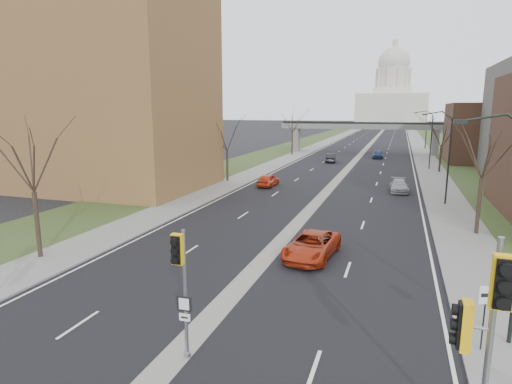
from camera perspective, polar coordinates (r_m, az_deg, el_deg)
The scene contains 28 objects.
ground at distance 16.19m, azimuth -13.04°, elevation -22.75°, with size 700.00×700.00×0.00m, color black.
road_surface at distance 161.76m, azimuth 16.05°, elevation 7.34°, with size 20.00×600.00×0.01m, color black.
median_strip at distance 161.76m, azimuth 16.05°, elevation 7.33°, with size 1.20×600.00×0.02m, color gray.
sidewalk_right at distance 161.66m, azimuth 20.33°, elevation 7.10°, with size 4.00×600.00×0.12m, color gray.
sidewalk_left at distance 162.75m, azimuth 11.80°, elevation 7.57°, with size 4.00×600.00×0.12m, color gray.
grass_verge_right at distance 161.94m, azimuth 22.47°, elevation 6.96°, with size 8.00×600.00×0.10m, color #2D3C1B.
grass_verge_left at distance 163.57m, azimuth 9.69°, elevation 7.65°, with size 8.00×600.00×0.10m, color #2D3C1B.
apartment_building at distance 53.17m, azimuth -20.84°, elevation 12.48°, with size 25.00×16.00×22.00m, color brown.
commercial_block_far at distance 82.75m, azimuth 28.95°, elevation 6.86°, with size 14.00×14.00×10.00m, color #432B1F.
pedestrian_bridge at distance 91.73m, azimuth 14.07°, elevation 8.05°, with size 34.00×3.00×6.45m.
capitol at distance 331.57m, azimuth 17.68°, elevation 12.09°, with size 48.00×42.00×55.75m.
streetlight_near at distance 17.83m, azimuth 30.21°, elevation 3.15°, with size 2.61×0.20×8.70m.
streetlight_mid at distance 43.54m, azimuth 23.52°, elevation 7.45°, with size 2.61×0.20×8.70m.
streetlight_far at distance 69.47m, azimuth 21.79°, elevation 8.53°, with size 2.61×0.20×8.70m.
tree_left_a at distance 28.18m, azimuth -27.93°, elevation 5.03°, with size 7.20×7.20×9.40m.
tree_left_b at distance 53.45m, azimuth -3.90°, elevation 8.02°, with size 6.75×6.75×8.81m.
tree_left_c at distance 85.82m, azimuth 4.89°, elevation 9.63°, with size 7.65×7.65×9.99m.
tree_right_a at distance 33.90m, azimuth 28.24°, elevation 5.79°, with size 7.20×7.20×9.40m.
tree_right_b at distance 66.66m, azimuth 23.59°, elevation 7.36°, with size 6.30×6.30×8.22m.
tree_right_c at distance 106.51m, azimuth 21.88°, elevation 9.14°, with size 7.65×7.65×9.99m.
signal_pole_median at distance 15.23m, azimuth -9.97°, elevation -10.54°, with size 0.56×0.79×4.84m.
signal_pole_right at distance 12.22m, azimuth 28.15°, elevation -14.74°, with size 1.04×1.05×5.93m.
speed_limit_sign at distance 18.22m, azimuth 28.23°, elevation -13.25°, with size 0.52×0.20×2.51m.
car_left_near at distance 50.53m, azimuth 1.63°, elevation 1.61°, with size 1.75×4.36×1.48m, color #BC3215.
car_left_far at distance 75.04m, azimuth 9.95°, elevation 4.50°, with size 1.56×4.47×1.47m, color black.
car_right_near at distance 26.52m, azimuth 7.45°, elevation -7.06°, with size 2.54×5.51×1.53m, color #A82C11.
car_right_mid at distance 49.63m, azimuth 18.52°, elevation 0.80°, with size 1.90×4.66×1.35m, color #96979C.
car_right_far at distance 83.12m, azimuth 15.95°, elevation 4.87°, with size 1.79×4.44×1.51m, color navy.
Camera 1 is at (7.36, -11.35, 8.90)m, focal length 30.00 mm.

